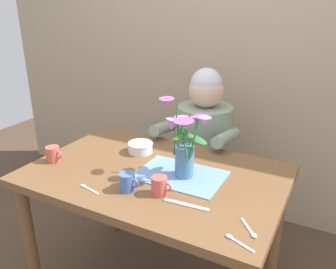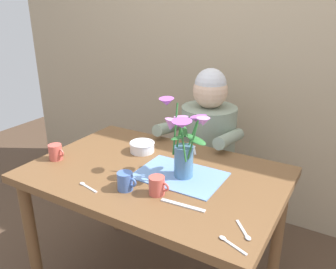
{
  "view_description": "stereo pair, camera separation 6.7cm",
  "coord_description": "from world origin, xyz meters",
  "views": [
    {
      "loc": [
        0.74,
        -1.26,
        1.5
      ],
      "look_at": [
        0.04,
        0.05,
        0.92
      ],
      "focal_mm": 36.54,
      "sensor_mm": 36.0,
      "label": 1
    },
    {
      "loc": [
        0.8,
        -1.22,
        1.5
      ],
      "look_at": [
        0.04,
        0.05,
        0.92
      ],
      "focal_mm": 36.54,
      "sensor_mm": 36.0,
      "label": 2
    }
  ],
  "objects": [
    {
      "name": "spoon_0",
      "position": [
        0.05,
        0.33,
        0.74
      ],
      "size": [
        0.07,
        0.11,
        0.01
      ],
      "color": "silver",
      "rests_on": "dining_table"
    },
    {
      "name": "ceramic_mug",
      "position": [
        -0.51,
        -0.15,
        0.78
      ],
      "size": [
        0.09,
        0.07,
        0.08
      ],
      "color": "#CC564C",
      "rests_on": "dining_table"
    },
    {
      "name": "spoon_3",
      "position": [
        0.49,
        -0.31,
        0.74
      ],
      "size": [
        0.12,
        0.06,
        0.01
      ],
      "color": "silver",
      "rests_on": "dining_table"
    },
    {
      "name": "striped_placemat",
      "position": [
        0.12,
        0.02,
        0.74
      ],
      "size": [
        0.4,
        0.28,
        0.0
      ],
      "primitive_type": "cube",
      "color": "#6B93D1",
      "rests_on": "dining_table"
    },
    {
      "name": "dinner_knife",
      "position": [
        0.26,
        -0.19,
        0.74
      ],
      "size": [
        0.19,
        0.03,
        0.0
      ],
      "primitive_type": "cube",
      "rotation": [
        0.0,
        0.0,
        0.07
      ],
      "color": "silver",
      "rests_on": "dining_table"
    },
    {
      "name": "tea_cup",
      "position": [
        0.12,
        -0.17,
        0.78
      ],
      "size": [
        0.09,
        0.07,
        0.08
      ],
      "color": "#CC564C",
      "rests_on": "dining_table"
    },
    {
      "name": "seated_person",
      "position": [
        -0.0,
        0.62,
        0.56
      ],
      "size": [
        0.45,
        0.47,
        1.14
      ],
      "rotation": [
        0.0,
        0.0,
        -0.03
      ],
      "color": "#4C4C56",
      "rests_on": "ground_plane"
    },
    {
      "name": "ceramic_bowl",
      "position": [
        -0.18,
        0.16,
        0.77
      ],
      "size": [
        0.14,
        0.14,
        0.06
      ],
      "color": "white",
      "rests_on": "dining_table"
    },
    {
      "name": "coffee_cup",
      "position": [
        -0.02,
        -0.21,
        0.78
      ],
      "size": [
        0.09,
        0.07,
        0.08
      ],
      "color": "#476BB7",
      "rests_on": "dining_table"
    },
    {
      "name": "spoon_2",
      "position": [
        -0.18,
        -0.28,
        0.74
      ],
      "size": [
        0.12,
        0.04,
        0.01
      ],
      "color": "silver",
      "rests_on": "dining_table"
    },
    {
      "name": "wood_panel_backdrop",
      "position": [
        0.0,
        1.05,
        1.25
      ],
      "size": [
        4.0,
        0.1,
        2.5
      ],
      "primitive_type": "cube",
      "color": "tan",
      "rests_on": "ground_plane"
    },
    {
      "name": "spoon_1",
      "position": [
        0.53,
        -0.24,
        0.74
      ],
      "size": [
        0.09,
        0.1,
        0.01
      ],
      "color": "silver",
      "rests_on": "dining_table"
    },
    {
      "name": "dining_table",
      "position": [
        0.0,
        0.0,
        0.64
      ],
      "size": [
        1.2,
        0.8,
        0.74
      ],
      "color": "brown",
      "rests_on": "ground_plane"
    },
    {
      "name": "flower_vase",
      "position": [
        0.14,
        0.02,
        0.92
      ],
      "size": [
        0.27,
        0.25,
        0.36
      ],
      "color": "teal",
      "rests_on": "dining_table"
    }
  ]
}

